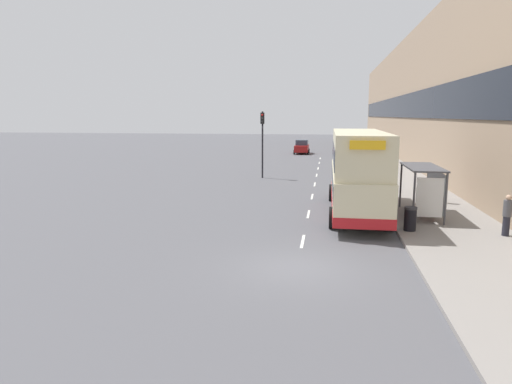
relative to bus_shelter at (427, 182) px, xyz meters
name	(u,v)px	position (x,y,z in m)	size (l,w,h in m)	color
ground_plane	(297,268)	(-5.77, -8.28, -1.88)	(220.00, 220.00, 0.00)	#515156
pavement	(377,160)	(0.73, 30.22, -1.81)	(5.00, 93.00, 0.14)	gray
terrace_facade	(417,100)	(4.72, 30.22, 4.91)	(3.10, 93.00, 13.57)	#9E846B
lane_mark_0	(303,241)	(-5.77, -4.98, -1.87)	(0.12, 2.00, 0.01)	silver
lane_mark_1	(308,214)	(-5.77, 0.31, -1.87)	(0.12, 2.00, 0.01)	silver
lane_mark_2	(312,197)	(-5.77, 5.59, -1.87)	(0.12, 2.00, 0.01)	silver
lane_mark_3	(315,184)	(-5.77, 10.88, -1.87)	(0.12, 2.00, 0.01)	silver
lane_mark_4	(317,175)	(-5.77, 16.16, -1.87)	(0.12, 2.00, 0.01)	silver
lane_mark_5	(318,168)	(-5.77, 21.45, -1.87)	(0.12, 2.00, 0.01)	silver
lane_mark_6	(319,163)	(-5.77, 26.73, -1.87)	(0.12, 2.00, 0.01)	silver
lane_mark_7	(320,158)	(-5.77, 32.02, -1.87)	(0.12, 2.00, 0.01)	silver
bus_shelter	(427,182)	(0.00, 0.00, 0.00)	(1.60, 4.20, 2.48)	#4C4C51
double_decker_bus_near	(358,171)	(-3.30, 0.77, 0.41)	(2.85, 10.75, 4.30)	beige
car_0	(302,147)	(-8.39, 38.62, -0.97)	(1.99, 4.33, 1.84)	maroon
pedestrian_at_shelter	(443,189)	(1.72, 3.92, -0.92)	(0.32, 0.32, 1.59)	#23232D
pedestrian_1	(507,215)	(2.58, -3.27, -0.85)	(0.34, 0.34, 1.74)	#23232D
litter_bin	(410,219)	(-1.22, -2.97, -1.21)	(0.55, 0.55, 1.05)	black
traffic_light_far_kerb	(262,134)	(-10.17, 13.81, 1.75)	(0.30, 0.32, 5.43)	black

